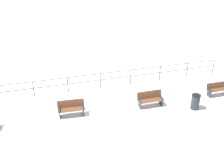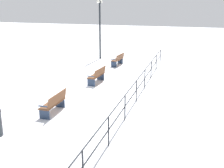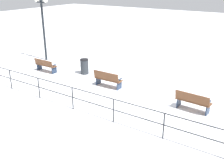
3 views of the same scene
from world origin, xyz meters
TOP-DOWN VIEW (x-y plane):
  - ground_plane at (0.00, 0.00)m, footprint 80.00×80.00m
  - bench_nearest at (-0.12, -7.18)m, footprint 0.67×1.52m
  - bench_second at (-0.20, -2.39)m, footprint 0.67×1.58m
  - bench_third at (0.05, 2.39)m, footprint 0.56×1.59m
  - lamppost_near at (1.97, -9.20)m, footprint 0.24×0.92m
  - waterfront_railing at (-3.02, -0.00)m, footprint 0.05×17.72m

SIDE VIEW (x-z plane):
  - ground_plane at x=0.00m, z-range 0.00..0.00m
  - bench_nearest at x=-0.12m, z-range 0.02..0.90m
  - bench_third at x=0.05m, z-range 0.01..0.93m
  - bench_second at x=-0.20m, z-range 0.02..0.94m
  - waterfront_railing at x=-3.02m, z-range 0.19..1.27m
  - lamppost_near at x=1.97m, z-range 0.61..5.28m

